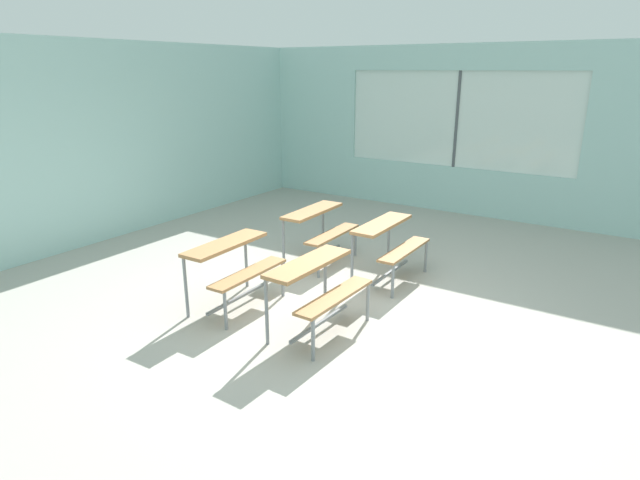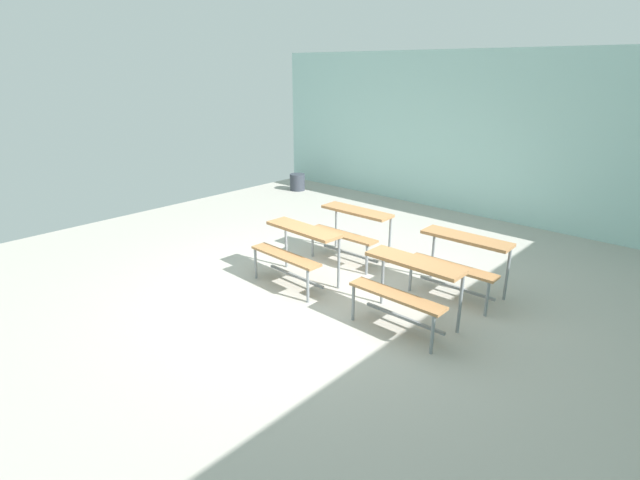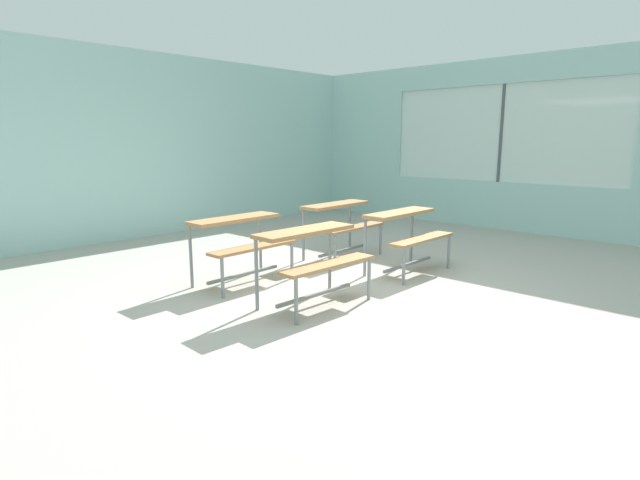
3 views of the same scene
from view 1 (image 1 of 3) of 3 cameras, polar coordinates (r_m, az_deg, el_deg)
name	(u,v)px [view 1 (image 1 of 3)]	position (r m, az deg, el deg)	size (l,w,h in m)	color
ground	(335,318)	(5.83, 1.64, -8.43)	(10.00, 9.00, 0.05)	#ADA89E
wall_back	(72,147)	(8.54, -25.31, 9.14)	(10.00, 0.12, 3.00)	#A8D1CC
wall_right	(491,136)	(9.87, 18.05, 10.64)	(0.12, 9.00, 3.00)	#A8D1CC
desk_bench_r0c0	(318,280)	(5.26, -0.27, -4.39)	(1.12, 0.62, 0.74)	#A87547
desk_bench_r0c1	(390,237)	(6.64, 7.55, 0.28)	(1.10, 0.59, 0.74)	#A87547
desk_bench_r1c0	(234,259)	(5.91, -9.35, -2.06)	(1.11, 0.61, 0.74)	#A87547
desk_bench_r1c1	(319,223)	(7.20, -0.07, 1.84)	(1.11, 0.61, 0.74)	#A87547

